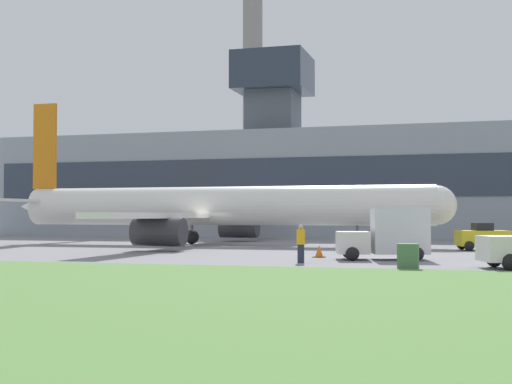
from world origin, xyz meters
The scene contains 10 objects.
ground_plane centered at (0.00, 0.00, 0.00)m, with size 400.00×400.00×0.00m, color gray.
terminal_building centered at (-0.13, 28.10, 5.84)m, with size 63.28×15.61×20.06m.
smokestack_left centered at (-14.80, 63.66, 22.46)m, with size 3.71×3.71×44.62m.
airplane centered at (-0.27, 2.66, 2.84)m, with size 34.26×33.21×11.30m.
pushback_tug centered at (18.90, 0.59, 0.79)m, with size 3.53×2.96×1.78m.
fuel_truck centered at (13.94, -10.96, 1.26)m, with size 4.94×3.43×2.62m.
ground_crew_person centered at (10.15, -14.65, 0.93)m, with size 0.49×0.49×1.83m.
traffic_cone_near_nose centered at (10.13, -9.90, 0.30)m, with size 0.65×0.65×0.65m.
traffic_cone_wingtip centered at (15.19, -1.30, 0.23)m, with size 0.65×0.65×0.50m.
utility_cabinet centered at (15.34, -17.40, 0.54)m, with size 0.87×0.79×1.09m.
Camera 1 is at (17.34, -47.93, 2.27)m, focal length 50.00 mm.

